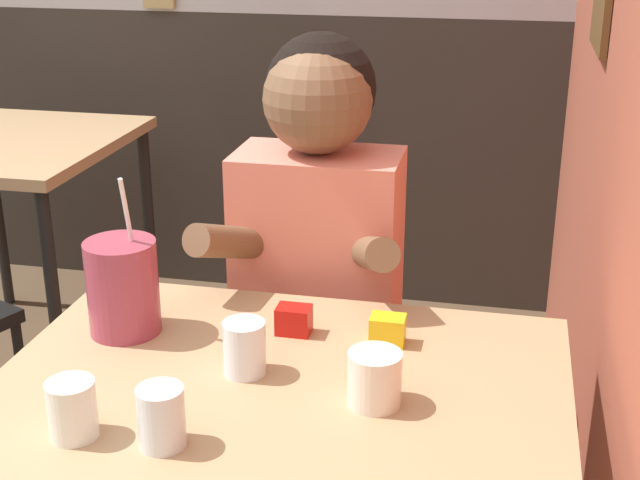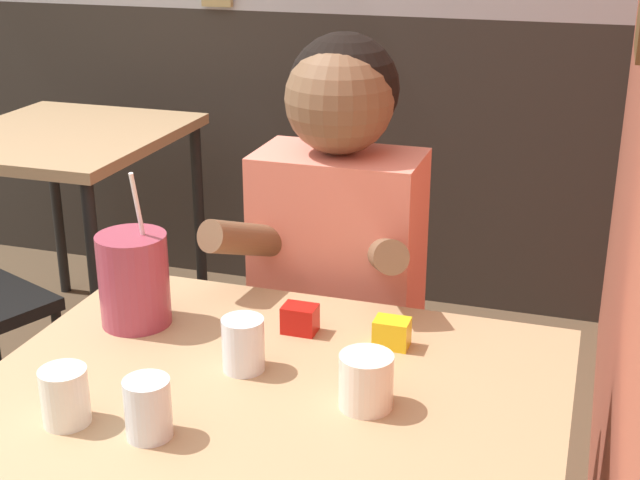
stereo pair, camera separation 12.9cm
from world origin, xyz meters
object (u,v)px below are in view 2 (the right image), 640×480
Objects in this scene: background_table at (65,158)px; person_seated at (338,304)px; main_table at (255,450)px; cocktail_pitcher at (134,279)px.

person_seated is (1.20, -0.81, -0.00)m from background_table.
background_table is 1.45m from person_seated.
person_seated reaches higher than main_table.
person_seated reaches higher than cocktail_pitcher.
background_table is at bearing 128.02° from cocktail_pitcher.
person_seated is at bearing 94.49° from main_table.
person_seated reaches higher than background_table.
main_table and background_table have the same top height.
person_seated is at bearing 55.57° from cocktail_pitcher.
cocktail_pitcher is (-0.26, -0.39, 0.18)m from person_seated.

